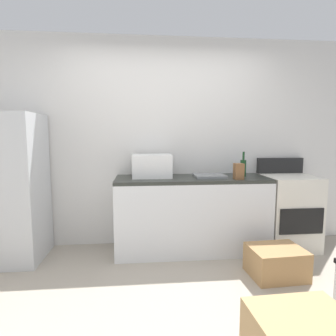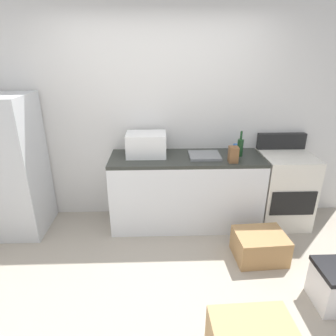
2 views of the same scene
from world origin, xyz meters
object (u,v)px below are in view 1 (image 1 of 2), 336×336
at_px(knife_block, 239,171).
at_px(cardboard_box_large, 276,262).
at_px(refrigerator, 10,188).
at_px(microwave, 152,166).
at_px(stove_oven, 288,210).
at_px(wine_bottle, 243,167).
at_px(coffee_mug, 239,171).

distance_m(knife_block, cardboard_box_large, 1.01).
relative_size(refrigerator, microwave, 3.55).
bearing_deg(knife_block, microwave, 165.04).
bearing_deg(stove_oven, cardboard_box_large, -124.64).
bearing_deg(wine_bottle, cardboard_box_large, -82.30).
bearing_deg(microwave, wine_bottle, -2.80).
relative_size(refrigerator, knife_block, 9.07).
bearing_deg(wine_bottle, refrigerator, -178.68).
bearing_deg(microwave, stove_oven, -2.04).
bearing_deg(cardboard_box_large, coffee_mug, 97.21).
bearing_deg(stove_oven, wine_bottle, 179.38).
distance_m(coffee_mug, cardboard_box_large, 1.17).
bearing_deg(coffee_mug, microwave, -176.04).
distance_m(refrigerator, coffee_mug, 2.68).
xyz_separation_m(refrigerator, microwave, (1.58, 0.12, 0.22)).
xyz_separation_m(wine_bottle, knife_block, (-0.13, -0.21, -0.02)).
relative_size(refrigerator, wine_bottle, 5.44).
bearing_deg(wine_bottle, microwave, 177.20).
bearing_deg(cardboard_box_large, microwave, 147.16).
distance_m(stove_oven, wine_bottle, 0.80).
xyz_separation_m(refrigerator, knife_block, (2.55, -0.14, 0.17)).
bearing_deg(refrigerator, stove_oven, 0.97).
height_order(microwave, cardboard_box_large, microwave).
xyz_separation_m(wine_bottle, cardboard_box_large, (0.10, -0.72, -0.86)).
height_order(wine_bottle, knife_block, wine_bottle).
bearing_deg(stove_oven, refrigerator, -179.03).
bearing_deg(refrigerator, wine_bottle, 1.32).
relative_size(wine_bottle, coffee_mug, 3.00).
height_order(knife_block, cardboard_box_large, knife_block).
bearing_deg(cardboard_box_large, wine_bottle, 97.70).
bearing_deg(knife_block, refrigerator, 176.76).
relative_size(knife_block, cardboard_box_large, 0.35).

